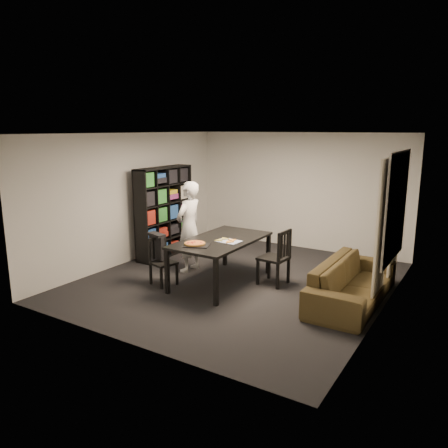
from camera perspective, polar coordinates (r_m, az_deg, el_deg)
The scene contains 16 objects.
room at distance 7.58m, azimuth 1.86°, elevation 1.85°, with size 5.01×5.51×2.61m.
window_pane at distance 7.26m, azimuth 21.62°, elevation 2.11°, with size 0.02×1.40×1.60m, color black.
window_frame at distance 7.26m, azimuth 21.59°, elevation 2.12°, with size 0.03×1.52×1.72m, color white.
curtain_left at distance 6.84m, azimuth 19.89°, elevation -1.34°, with size 0.03×0.70×2.25m, color beige.
curtain_right at distance 7.84m, azimuth 21.52°, elevation 0.22°, with size 0.03×0.70×2.25m, color beige.
bookshelf at distance 9.34m, azimuth -7.80°, elevation 1.58°, with size 0.35×1.50×1.90m, color black.
dining_table at distance 7.61m, azimuth -0.40°, elevation -2.51°, with size 1.06×1.92×0.80m.
chair_left at distance 7.74m, azimuth -8.26°, elevation -4.38°, with size 0.47×0.47×0.82m.
chair_right at distance 7.62m, azimuth 7.12°, elevation -3.89°, with size 0.49×0.49×0.99m.
draped_jacket at distance 7.77m, azimuth -8.78°, elevation -2.71°, with size 0.39×0.25×0.46m.
person at distance 8.27m, azimuth -4.60°, elevation -0.38°, with size 0.63×0.41×1.73m, color silver.
baking_tray at distance 7.20m, azimuth -3.55°, elevation -2.77°, with size 0.40×0.32×0.01m, color black.
pepperoni_pizza at distance 7.23m, azimuth -3.83°, elevation -2.54°, with size 0.35×0.35×0.03m.
kitchen_towel at distance 7.44m, azimuth 0.60°, elevation -2.26°, with size 0.40×0.30×0.01m, color silver.
pizza_slices at distance 7.47m, azimuth 0.27°, elevation -2.13°, with size 0.37×0.31×0.01m, color #D38F42, non-canonical shape.
sofa at distance 7.19m, azimuth 16.45°, elevation -7.30°, with size 2.24×0.88×0.65m, color #392C16.
Camera 1 is at (3.72, -6.45, 2.69)m, focal length 35.00 mm.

